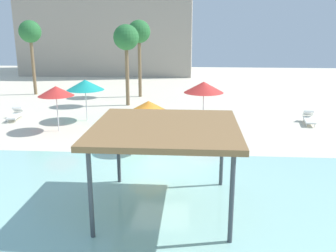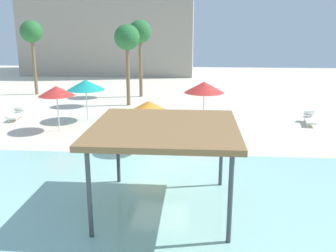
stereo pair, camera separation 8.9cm
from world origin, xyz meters
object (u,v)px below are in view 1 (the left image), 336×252
Objects in this scene: beach_umbrella_teal_1 at (85,85)px; lounge_chair_1 at (16,114)px; palm_tree_2 at (126,39)px; beach_umbrella_red_3 at (204,87)px; beach_umbrella_red_4 at (56,91)px; beach_umbrella_orange_2 at (149,107)px; palm_tree_0 at (30,33)px; lounge_chair_0 at (309,118)px; palm_tree_1 at (139,33)px; shade_pavilion at (166,130)px.

beach_umbrella_teal_1 reaches higher than lounge_chair_1.
lounge_chair_1 is at bearing -143.00° from palm_tree_2.
beach_umbrella_red_3 reaches higher than beach_umbrella_red_4.
palm_tree_0 is at bearing 128.95° from beach_umbrella_orange_2.
palm_tree_1 is (-11.90, 8.36, 4.99)m from lounge_chair_0.
beach_umbrella_orange_2 is (-1.26, 5.79, -0.49)m from shade_pavilion.
palm_tree_1 reaches higher than beach_umbrella_red_3.
shade_pavilion is 20.72m from palm_tree_1.
shade_pavilion is 1.84× the size of beach_umbrella_orange_2.
palm_tree_2 reaches higher than shade_pavilion.
beach_umbrella_red_3 is 7.08m from lounge_chair_0.
palm_tree_0 reaches higher than beach_umbrella_orange_2.
beach_umbrella_orange_2 is 19.34m from palm_tree_0.
shade_pavilion is 14.57m from lounge_chair_0.
shade_pavilion is 2.37× the size of lounge_chair_1.
beach_umbrella_red_4 is 0.41× the size of palm_tree_0.
beach_umbrella_red_4 is (-6.98, 9.07, -0.38)m from shade_pavilion.
beach_umbrella_red_3 is at bearing 77.26° from lounge_chair_1.
palm_tree_0 is (-14.72, 9.88, 2.89)m from beach_umbrella_red_3.
beach_umbrella_orange_2 is (4.75, -5.81, -0.08)m from beach_umbrella_teal_1.
shade_pavilion is at bearing -62.61° from beach_umbrella_teal_1.
palm_tree_2 is (2.78, 7.50, 2.62)m from beach_umbrella_red_4.
lounge_chair_1 is at bearing -80.29° from lounge_chair_0.
lounge_chair_0 is at bearing 1.05° from beach_umbrella_teal_1.
beach_umbrella_red_4 is at bearing 127.56° from shade_pavilion.
shade_pavilion is 1.76× the size of beach_umbrella_red_4.
palm_tree_2 reaches higher than lounge_chair_0.
lounge_chair_0 is (15.11, 2.78, -2.03)m from beach_umbrella_red_4.
beach_umbrella_orange_2 is 6.60m from beach_umbrella_red_4.
beach_umbrella_red_4 is at bearing 47.52° from lounge_chair_1.
beach_umbrella_teal_1 reaches higher than beach_umbrella_red_4.
beach_umbrella_red_3 reaches higher than beach_umbrella_teal_1.
beach_umbrella_red_4 is at bearing -110.33° from palm_tree_2.
lounge_chair_1 is (-10.78, 11.61, -2.41)m from shade_pavilion.
shade_pavilion is 2.37× the size of lounge_chair_0.
lounge_chair_1 is at bearing -74.64° from palm_tree_0.
beach_umbrella_red_4 reaches higher than lounge_chair_1.
palm_tree_2 is (9.06, -4.06, -0.32)m from palm_tree_0.
shade_pavilion is 10.87m from beach_umbrella_red_3.
lounge_chair_1 is (-4.78, 0.02, -2.01)m from beach_umbrella_teal_1.
palm_tree_0 reaches higher than lounge_chair_1.
lounge_chair_0 is at bearing 32.84° from beach_umbrella_orange_2.
palm_tree_0 reaches higher than palm_tree_2.
beach_umbrella_teal_1 is at bearing -51.27° from palm_tree_0.
beach_umbrella_red_4 is 5.00m from lounge_chair_1.
lounge_chair_0 is at bearing -22.33° from palm_tree_0.
beach_umbrella_red_4 is 1.35× the size of lounge_chair_1.
palm_tree_1 is (7.02, 8.60, 4.99)m from lounge_chair_1.
beach_umbrella_teal_1 is at bearing 80.99° from lounge_chair_1.
palm_tree_0 reaches higher than beach_umbrella_teal_1.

